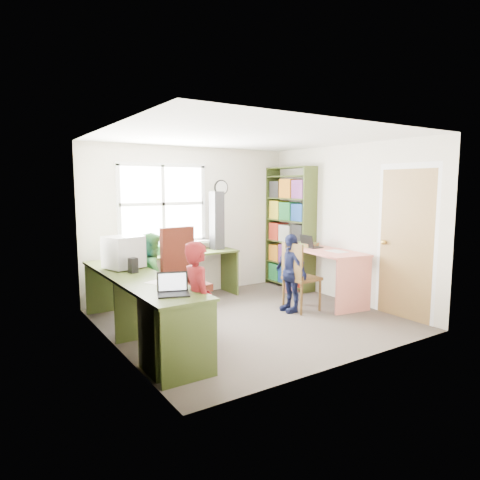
{
  "coord_description": "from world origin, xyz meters",
  "views": [
    {
      "loc": [
        -3.14,
        -4.57,
        1.78
      ],
      "look_at": [
        0.0,
        0.25,
        1.05
      ],
      "focal_mm": 32.0,
      "sensor_mm": 36.0,
      "label": 1
    }
  ],
  "objects_px": {
    "wooden_chair": "(298,274)",
    "laptop_left": "(173,289)",
    "swivel_chair": "(183,284)",
    "laptop_right": "(310,245)",
    "person_red": "(198,303)",
    "person_navy": "(291,273)",
    "person_green": "(153,277)",
    "right_desk": "(325,264)",
    "bookshelf": "(290,231)",
    "potted_plant": "(161,244)",
    "l_desk": "(167,307)",
    "crt_monitor": "(124,252)",
    "cd_tower": "(217,221)"
  },
  "relations": [
    {
      "from": "crt_monitor",
      "to": "person_green",
      "type": "bearing_deg",
      "value": -8.8
    },
    {
      "from": "wooden_chair",
      "to": "potted_plant",
      "type": "height_order",
      "value": "potted_plant"
    },
    {
      "from": "person_red",
      "to": "person_navy",
      "type": "bearing_deg",
      "value": -60.44
    },
    {
      "from": "crt_monitor",
      "to": "person_red",
      "type": "xyz_separation_m",
      "value": [
        0.25,
        -1.5,
        -0.34
      ]
    },
    {
      "from": "right_desk",
      "to": "person_red",
      "type": "relative_size",
      "value": 1.19
    },
    {
      "from": "bookshelf",
      "to": "wooden_chair",
      "type": "xyz_separation_m",
      "value": [
        -0.85,
        -1.22,
        -0.47
      ]
    },
    {
      "from": "crt_monitor",
      "to": "person_red",
      "type": "height_order",
      "value": "person_red"
    },
    {
      "from": "l_desk",
      "to": "swivel_chair",
      "type": "xyz_separation_m",
      "value": [
        0.48,
        0.58,
        0.08
      ]
    },
    {
      "from": "swivel_chair",
      "to": "person_red",
      "type": "xyz_separation_m",
      "value": [
        -0.39,
        -1.16,
        0.08
      ]
    },
    {
      "from": "l_desk",
      "to": "laptop_right",
      "type": "bearing_deg",
      "value": 14.84
    },
    {
      "from": "right_desk",
      "to": "laptop_right",
      "type": "relative_size",
      "value": 4.77
    },
    {
      "from": "right_desk",
      "to": "potted_plant",
      "type": "distance_m",
      "value": 2.52
    },
    {
      "from": "laptop_right",
      "to": "bookshelf",
      "type": "bearing_deg",
      "value": -12.7
    },
    {
      "from": "swivel_chair",
      "to": "laptop_left",
      "type": "bearing_deg",
      "value": -124.35
    },
    {
      "from": "l_desk",
      "to": "potted_plant",
      "type": "relative_size",
      "value": 9.19
    },
    {
      "from": "l_desk",
      "to": "right_desk",
      "type": "relative_size",
      "value": 2.0
    },
    {
      "from": "l_desk",
      "to": "laptop_right",
      "type": "relative_size",
      "value": 9.53
    },
    {
      "from": "swivel_chair",
      "to": "person_green",
      "type": "xyz_separation_m",
      "value": [
        -0.25,
        0.4,
        0.05
      ]
    },
    {
      "from": "laptop_left",
      "to": "bookshelf",
      "type": "bearing_deg",
      "value": 53.29
    },
    {
      "from": "l_desk",
      "to": "swivel_chair",
      "type": "height_order",
      "value": "swivel_chair"
    },
    {
      "from": "bookshelf",
      "to": "person_red",
      "type": "relative_size",
      "value": 1.69
    },
    {
      "from": "l_desk",
      "to": "potted_plant",
      "type": "xyz_separation_m",
      "value": [
        0.64,
        1.68,
        0.45
      ]
    },
    {
      "from": "bookshelf",
      "to": "person_green",
      "type": "bearing_deg",
      "value": -169.88
    },
    {
      "from": "crt_monitor",
      "to": "person_red",
      "type": "bearing_deg",
      "value": -97.37
    },
    {
      "from": "bookshelf",
      "to": "potted_plant",
      "type": "height_order",
      "value": "bookshelf"
    },
    {
      "from": "swivel_chair",
      "to": "laptop_right",
      "type": "relative_size",
      "value": 4.03
    },
    {
      "from": "swivel_chair",
      "to": "laptop_left",
      "type": "distance_m",
      "value": 1.36
    },
    {
      "from": "laptop_left",
      "to": "laptop_right",
      "type": "xyz_separation_m",
      "value": [
        2.94,
        1.31,
        0.06
      ]
    },
    {
      "from": "swivel_chair",
      "to": "crt_monitor",
      "type": "bearing_deg",
      "value": 147.23
    },
    {
      "from": "person_red",
      "to": "person_green",
      "type": "distance_m",
      "value": 1.56
    },
    {
      "from": "wooden_chair",
      "to": "laptop_left",
      "type": "relative_size",
      "value": 2.7
    },
    {
      "from": "person_red",
      "to": "person_green",
      "type": "xyz_separation_m",
      "value": [
        0.14,
        1.56,
        -0.03
      ]
    },
    {
      "from": "person_green",
      "to": "person_navy",
      "type": "distance_m",
      "value": 1.92
    },
    {
      "from": "right_desk",
      "to": "bookshelf",
      "type": "bearing_deg",
      "value": 90.08
    },
    {
      "from": "swivel_chair",
      "to": "potted_plant",
      "type": "relative_size",
      "value": 3.89
    },
    {
      "from": "laptop_left",
      "to": "person_red",
      "type": "distance_m",
      "value": 0.32
    },
    {
      "from": "potted_plant",
      "to": "laptop_right",
      "type": "bearing_deg",
      "value": -24.13
    },
    {
      "from": "bookshelf",
      "to": "person_green",
      "type": "xyz_separation_m",
      "value": [
        -2.73,
        -0.49,
        -0.41
      ]
    },
    {
      "from": "right_desk",
      "to": "potted_plant",
      "type": "xyz_separation_m",
      "value": [
        -2.16,
        1.25,
        0.32
      ]
    },
    {
      "from": "l_desk",
      "to": "bookshelf",
      "type": "xyz_separation_m",
      "value": [
        2.96,
        1.47,
        0.55
      ]
    },
    {
      "from": "right_desk",
      "to": "person_navy",
      "type": "height_order",
      "value": "person_navy"
    },
    {
      "from": "swivel_chair",
      "to": "right_desk",
      "type": "bearing_deg",
      "value": -8.47
    },
    {
      "from": "crt_monitor",
      "to": "cd_tower",
      "type": "xyz_separation_m",
      "value": [
        1.8,
        0.79,
        0.26
      ]
    },
    {
      "from": "person_red",
      "to": "person_navy",
      "type": "height_order",
      "value": "person_red"
    },
    {
      "from": "crt_monitor",
      "to": "laptop_right",
      "type": "distance_m",
      "value": 2.94
    },
    {
      "from": "wooden_chair",
      "to": "cd_tower",
      "type": "bearing_deg",
      "value": 105.03
    },
    {
      "from": "l_desk",
      "to": "swivel_chair",
      "type": "distance_m",
      "value": 0.75
    },
    {
      "from": "laptop_left",
      "to": "person_green",
      "type": "distance_m",
      "value": 1.63
    },
    {
      "from": "swivel_chair",
      "to": "person_red",
      "type": "distance_m",
      "value": 1.22
    },
    {
      "from": "potted_plant",
      "to": "person_green",
      "type": "height_order",
      "value": "person_green"
    }
  ]
}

